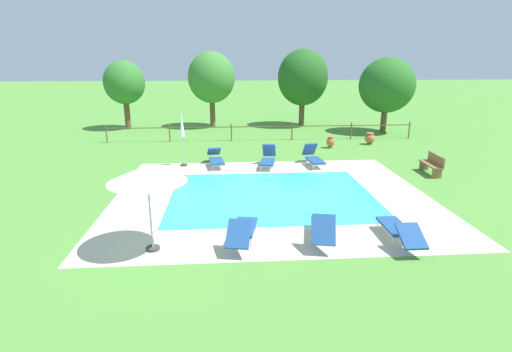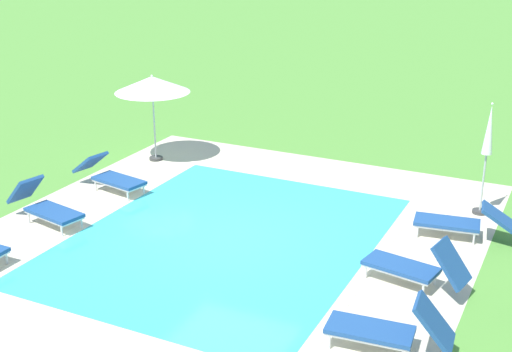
{
  "view_description": "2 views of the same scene",
  "coord_description": "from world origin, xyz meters",
  "px_view_note": "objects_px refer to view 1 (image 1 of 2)",
  "views": [
    {
      "loc": [
        -1.56,
        -13.57,
        4.79
      ],
      "look_at": [
        -0.53,
        0.5,
        0.6
      ],
      "focal_mm": 27.71,
      "sensor_mm": 36.0,
      "label": 1
    },
    {
      "loc": [
        11.36,
        6.24,
        6.11
      ],
      "look_at": [
        -1.19,
        0.11,
        0.99
      ],
      "focal_mm": 49.2,
      "sensor_mm": 36.0,
      "label": 2
    }
  ],
  "objects_px": {
    "terracotta_urn_near_fence": "(370,138)",
    "tree_centre": "(124,83)",
    "sun_lounger_north_near_steps": "(216,158)",
    "terracotta_urn_by_tree": "(330,142)",
    "sun_lounger_south_near_corner": "(322,227)",
    "patio_umbrella_closed_row_west": "(182,131)",
    "sun_lounger_north_far": "(314,157)",
    "tree_west_mid": "(387,85)",
    "patio_umbrella_open_foreground": "(147,174)",
    "tree_far_west": "(211,78)",
    "sun_lounger_north_end": "(399,229)",
    "sun_lounger_south_mid": "(268,159)",
    "wooden_bench_lawn_side": "(432,164)",
    "tree_east_mid": "(303,78)",
    "sun_lounger_north_mid": "(243,229)"
  },
  "relations": [
    {
      "from": "sun_lounger_south_mid",
      "to": "tree_west_mid",
      "type": "xyz_separation_m",
      "value": [
        8.65,
        8.27,
        2.73
      ]
    },
    {
      "from": "sun_lounger_north_far",
      "to": "terracotta_urn_near_fence",
      "type": "xyz_separation_m",
      "value": [
        4.27,
        4.43,
        -0.02
      ]
    },
    {
      "from": "terracotta_urn_near_fence",
      "to": "tree_west_mid",
      "type": "distance_m",
      "value": 5.13
    },
    {
      "from": "sun_lounger_north_end",
      "to": "tree_west_mid",
      "type": "height_order",
      "value": "tree_west_mid"
    },
    {
      "from": "sun_lounger_north_near_steps",
      "to": "tree_west_mid",
      "type": "distance_m",
      "value": 13.86
    },
    {
      "from": "sun_lounger_south_mid",
      "to": "sun_lounger_north_near_steps",
      "type": "bearing_deg",
      "value": 171.27
    },
    {
      "from": "sun_lounger_north_near_steps",
      "to": "tree_far_west",
      "type": "relative_size",
      "value": 0.39
    },
    {
      "from": "sun_lounger_north_far",
      "to": "sun_lounger_south_near_corner",
      "type": "xyz_separation_m",
      "value": [
        -1.45,
        -7.87,
        -0.01
      ]
    },
    {
      "from": "sun_lounger_north_near_steps",
      "to": "terracotta_urn_by_tree",
      "type": "xyz_separation_m",
      "value": [
        6.29,
        3.41,
        -0.01
      ]
    },
    {
      "from": "wooden_bench_lawn_side",
      "to": "terracotta_urn_by_tree",
      "type": "distance_m",
      "value": 6.25
    },
    {
      "from": "sun_lounger_north_far",
      "to": "tree_far_west",
      "type": "distance_m",
      "value": 12.78
    },
    {
      "from": "sun_lounger_south_mid",
      "to": "tree_west_mid",
      "type": "bearing_deg",
      "value": 43.71
    },
    {
      "from": "terracotta_urn_near_fence",
      "to": "tree_far_west",
      "type": "relative_size",
      "value": 0.13
    },
    {
      "from": "tree_east_mid",
      "to": "tree_centre",
      "type": "bearing_deg",
      "value": -178.11
    },
    {
      "from": "sun_lounger_north_far",
      "to": "sun_lounger_south_mid",
      "type": "height_order",
      "value": "sun_lounger_south_mid"
    },
    {
      "from": "sun_lounger_north_near_steps",
      "to": "terracotta_urn_by_tree",
      "type": "relative_size",
      "value": 3.24
    },
    {
      "from": "sun_lounger_north_near_steps",
      "to": "terracotta_urn_near_fence",
      "type": "xyz_separation_m",
      "value": [
        8.81,
        4.2,
        0.0
      ]
    },
    {
      "from": "patio_umbrella_closed_row_west",
      "to": "terracotta_urn_near_fence",
      "type": "relative_size",
      "value": 3.69
    },
    {
      "from": "sun_lounger_south_near_corner",
      "to": "wooden_bench_lawn_side",
      "type": "distance_m",
      "value": 8.71
    },
    {
      "from": "terracotta_urn_by_tree",
      "to": "tree_east_mid",
      "type": "relative_size",
      "value": 0.12
    },
    {
      "from": "sun_lounger_south_mid",
      "to": "tree_east_mid",
      "type": "bearing_deg",
      "value": 72.26
    },
    {
      "from": "patio_umbrella_closed_row_west",
      "to": "terracotta_urn_by_tree",
      "type": "distance_m",
      "value": 8.54
    },
    {
      "from": "sun_lounger_north_near_steps",
      "to": "tree_centre",
      "type": "distance_m",
      "value": 12.8
    },
    {
      "from": "sun_lounger_north_near_steps",
      "to": "patio_umbrella_open_foreground",
      "type": "distance_m",
      "value": 8.64
    },
    {
      "from": "sun_lounger_north_near_steps",
      "to": "sun_lounger_south_near_corner",
      "type": "height_order",
      "value": "sun_lounger_south_near_corner"
    },
    {
      "from": "sun_lounger_north_near_steps",
      "to": "tree_west_mid",
      "type": "bearing_deg",
      "value": 35.58
    },
    {
      "from": "terracotta_urn_near_fence",
      "to": "tree_west_mid",
      "type": "height_order",
      "value": "tree_west_mid"
    },
    {
      "from": "patio_umbrella_closed_row_west",
      "to": "wooden_bench_lawn_side",
      "type": "relative_size",
      "value": 1.65
    },
    {
      "from": "patio_umbrella_open_foreground",
      "to": "tree_centre",
      "type": "height_order",
      "value": "tree_centre"
    },
    {
      "from": "sun_lounger_north_mid",
      "to": "terracotta_urn_near_fence",
      "type": "relative_size",
      "value": 3.05
    },
    {
      "from": "sun_lounger_south_near_corner",
      "to": "patio_umbrella_closed_row_west",
      "type": "distance_m",
      "value": 9.51
    },
    {
      "from": "sun_lounger_north_near_steps",
      "to": "tree_far_west",
      "type": "xyz_separation_m",
      "value": [
        -0.49,
        11.09,
        3.15
      ]
    },
    {
      "from": "sun_lounger_south_near_corner",
      "to": "sun_lounger_south_mid",
      "type": "distance_m",
      "value": 7.77
    },
    {
      "from": "sun_lounger_north_end",
      "to": "wooden_bench_lawn_side",
      "type": "xyz_separation_m",
      "value": [
        4.18,
        6.29,
        0.11
      ]
    },
    {
      "from": "patio_umbrella_open_foreground",
      "to": "tree_far_west",
      "type": "bearing_deg",
      "value": 87.22
    },
    {
      "from": "terracotta_urn_near_fence",
      "to": "tree_centre",
      "type": "relative_size",
      "value": 0.14
    },
    {
      "from": "tree_centre",
      "to": "terracotta_urn_by_tree",
      "type": "bearing_deg",
      "value": -29.61
    },
    {
      "from": "sun_lounger_south_mid",
      "to": "wooden_bench_lawn_side",
      "type": "distance_m",
      "value": 7.14
    },
    {
      "from": "sun_lounger_north_end",
      "to": "terracotta_urn_near_fence",
      "type": "distance_m",
      "value": 13.04
    },
    {
      "from": "sun_lounger_north_mid",
      "to": "sun_lounger_south_near_corner",
      "type": "bearing_deg",
      "value": -1.37
    },
    {
      "from": "sun_lounger_south_mid",
      "to": "patio_umbrella_open_foreground",
      "type": "xyz_separation_m",
      "value": [
        -3.83,
        -7.98,
        1.67
      ]
    },
    {
      "from": "tree_east_mid",
      "to": "sun_lounger_north_near_steps",
      "type": "bearing_deg",
      "value": -118.67
    },
    {
      "from": "sun_lounger_north_near_steps",
      "to": "sun_lounger_north_mid",
      "type": "relative_size",
      "value": 1.01
    },
    {
      "from": "patio_umbrella_open_foreground",
      "to": "tree_west_mid",
      "type": "xyz_separation_m",
      "value": [
        12.49,
        16.26,
        1.06
      ]
    },
    {
      "from": "sun_lounger_north_far",
      "to": "sun_lounger_south_mid",
      "type": "relative_size",
      "value": 1.0
    },
    {
      "from": "sun_lounger_north_end",
      "to": "terracotta_urn_near_fence",
      "type": "height_order",
      "value": "sun_lounger_north_end"
    },
    {
      "from": "tree_far_west",
      "to": "tree_centre",
      "type": "bearing_deg",
      "value": -175.99
    },
    {
      "from": "patio_umbrella_open_foreground",
      "to": "tree_centre",
      "type": "relative_size",
      "value": 0.49
    },
    {
      "from": "wooden_bench_lawn_side",
      "to": "tree_west_mid",
      "type": "bearing_deg",
      "value": 80.25
    },
    {
      "from": "sun_lounger_south_near_corner",
      "to": "tree_east_mid",
      "type": "relative_size",
      "value": 0.36
    }
  ]
}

